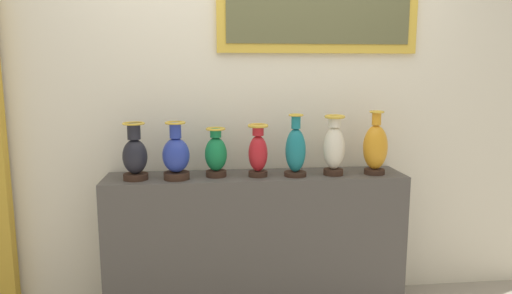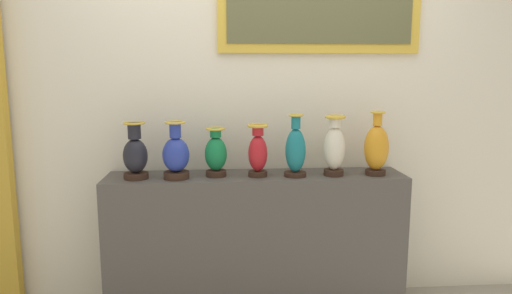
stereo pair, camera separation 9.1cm
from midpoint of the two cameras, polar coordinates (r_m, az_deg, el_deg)
display_shelf at (r=3.10m, az=-0.86°, el=-11.71°), size 1.92×0.37×0.91m
back_wall at (r=3.14m, az=-1.10°, el=7.49°), size 4.53×0.14×2.90m
vase_onyx at (r=2.92m, az=-15.59°, el=-1.03°), size 0.15×0.15×0.35m
vase_cobalt at (r=2.88m, az=-10.74°, el=-1.06°), size 0.17×0.17×0.36m
vase_emerald at (r=2.92m, az=-5.86°, el=-0.90°), size 0.14×0.14×0.31m
vase_crimson at (r=2.90m, az=-0.65°, el=-0.62°), size 0.13×0.13×0.33m
vase_teal at (r=2.92m, az=4.01°, el=-0.43°), size 0.14×0.14×0.40m
vase_ivory at (r=2.97m, az=8.74°, el=-0.02°), size 0.14×0.14×0.39m
vase_amber at (r=3.05m, az=13.69°, el=-0.05°), size 0.16×0.16×0.41m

